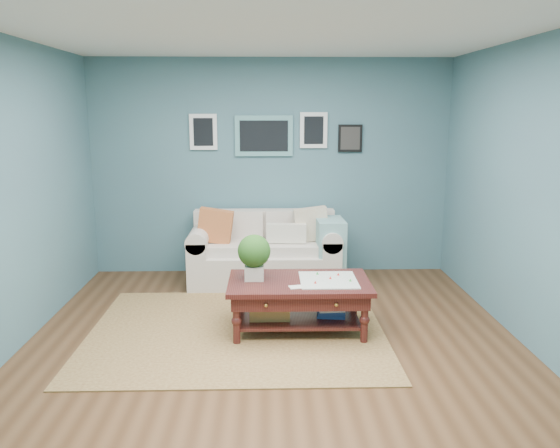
{
  "coord_description": "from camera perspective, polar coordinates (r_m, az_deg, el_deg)",
  "views": [
    {
      "loc": [
        -0.06,
        -4.4,
        2.08
      ],
      "look_at": [
        0.08,
        1.0,
        0.94
      ],
      "focal_mm": 35.0,
      "sensor_mm": 36.0,
      "label": 1
    }
  ],
  "objects": [
    {
      "name": "room_shell",
      "position": [
        4.51,
        -0.67,
        2.76
      ],
      "size": [
        5.0,
        5.02,
        2.7
      ],
      "color": "brown",
      "rests_on": "ground"
    },
    {
      "name": "area_rug",
      "position": [
        5.31,
        -4.51,
        -11.08
      ],
      "size": [
        2.78,
        2.22,
        0.01
      ],
      "primitive_type": "cube",
      "color": "brown",
      "rests_on": "ground"
    },
    {
      "name": "loveseat",
      "position": [
        6.64,
        -0.94,
        -2.86
      ],
      "size": [
        1.84,
        0.83,
        0.94
      ],
      "color": "beige",
      "rests_on": "ground"
    },
    {
      "name": "coffee_table",
      "position": [
        5.19,
        1.2,
        -6.82
      ],
      "size": [
        1.33,
        0.78,
        0.93
      ],
      "rotation": [
        0.0,
        0.0,
        -0.0
      ],
      "color": "#37110F",
      "rests_on": "ground"
    }
  ]
}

